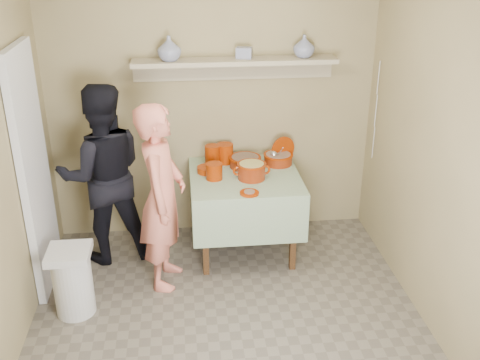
{
  "coord_description": "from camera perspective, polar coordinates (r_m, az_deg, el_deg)",
  "views": [
    {
      "loc": [
        -0.28,
        -3.26,
        2.75
      ],
      "look_at": [
        0.15,
        0.75,
        0.95
      ],
      "focal_mm": 42.0,
      "sensor_mm": 36.0,
      "label": 1
    }
  ],
  "objects": [
    {
      "name": "propped_lid",
      "position": [
        5.25,
        4.39,
        3.15
      ],
      "size": [
        0.23,
        0.11,
        0.24
      ],
      "primitive_type": "cylinder",
      "rotation": [
        1.53,
        0.0,
        0.38
      ],
      "color": "maroon",
      "rests_on": "serving_table"
    },
    {
      "name": "plate_stack_b",
      "position": [
        5.21,
        -1.53,
        2.72
      ],
      "size": [
        0.15,
        0.15,
        0.18
      ],
      "primitive_type": "cylinder",
      "color": "maroon",
      "rests_on": "serving_table"
    },
    {
      "name": "cazuela_meat_a",
      "position": [
        5.13,
        0.52,
        1.97
      ],
      "size": [
        0.3,
        0.3,
        0.1
      ],
      "color": "#671C0A",
      "rests_on": "serving_table"
    },
    {
      "name": "person_cook",
      "position": [
        4.56,
        -7.91,
        -1.76
      ],
      "size": [
        0.46,
        0.63,
        1.57
      ],
      "primitive_type": "imported",
      "rotation": [
        0.0,
        0.0,
        1.41
      ],
      "color": "#DE7360",
      "rests_on": "ground"
    },
    {
      "name": "front_plate",
      "position": [
        4.62,
        0.96,
        -1.3
      ],
      "size": [
        0.16,
        0.16,
        0.03
      ],
      "color": "maroon",
      "rests_on": "serving_table"
    },
    {
      "name": "bowl_stack",
      "position": [
        4.87,
        -2.64,
        0.88
      ],
      "size": [
        0.14,
        0.14,
        0.14
      ],
      "primitive_type": "cylinder",
      "color": "maroon",
      "rests_on": "serving_table"
    },
    {
      "name": "cazuela_rice",
      "position": [
        4.87,
        1.19,
        1.06
      ],
      "size": [
        0.33,
        0.25,
        0.14
      ],
      "color": "#671C0A",
      "rests_on": "serving_table"
    },
    {
      "name": "electrical_cord",
      "position": [
        5.27,
        13.64,
        6.85
      ],
      "size": [
        0.01,
        0.05,
        0.9
      ],
      "color": "silver",
      "rests_on": "wall_shelf"
    },
    {
      "name": "vase_left",
      "position": [
        4.95,
        -7.2,
        13.12
      ],
      "size": [
        0.29,
        0.29,
        0.21
      ],
      "primitive_type": "imported",
      "rotation": [
        0.0,
        0.0,
        0.81
      ],
      "color": "navy",
      "rests_on": "wall_shelf"
    },
    {
      "name": "ladle",
      "position": [
        5.15,
        3.51,
        2.64
      ],
      "size": [
        0.08,
        0.26,
        0.19
      ],
      "color": "silver",
      "rests_on": "cazuela_meat_b"
    },
    {
      "name": "trash_bin",
      "position": [
        4.56,
        -16.63,
        -9.81
      ],
      "size": [
        0.32,
        0.32,
        0.56
      ],
      "color": "silver",
      "rests_on": "ground"
    },
    {
      "name": "ceramic_box",
      "position": [
        5.02,
        0.42,
        12.79
      ],
      "size": [
        0.16,
        0.13,
        0.1
      ],
      "primitive_type": "cube",
      "rotation": [
        0.0,
        0.0,
        -0.25
      ],
      "color": "navy",
      "rests_on": "wall_shelf"
    },
    {
      "name": "ground",
      "position": [
        4.27,
        -0.95,
        -16.0
      ],
      "size": [
        3.5,
        3.5,
        0.0
      ],
      "primitive_type": "plane",
      "color": "#655C4F",
      "rests_on": "ground"
    },
    {
      "name": "wall_shelf",
      "position": [
        5.05,
        -0.55,
        11.76
      ],
      "size": [
        1.8,
        0.25,
        0.21
      ],
      "color": "tan",
      "rests_on": "room_shell"
    },
    {
      "name": "cazuela_meat_b",
      "position": [
        5.21,
        3.9,
        2.24
      ],
      "size": [
        0.28,
        0.28,
        0.1
      ],
      "color": "#671C0A",
      "rests_on": "serving_table"
    },
    {
      "name": "empty_bowl",
      "position": [
        5.03,
        -3.35,
        1.07
      ],
      "size": [
        0.18,
        0.18,
        0.05
      ],
      "primitive_type": "cylinder",
      "color": "maroon",
      "rests_on": "serving_table"
    },
    {
      "name": "tile_panel",
      "position": [
        4.71,
        -20.16,
        0.68
      ],
      "size": [
        0.06,
        0.7,
        2.0
      ],
      "primitive_type": "cube",
      "color": "silver",
      "rests_on": "ground"
    },
    {
      "name": "person_helper",
      "position": [
        5.01,
        -13.73,
        0.53
      ],
      "size": [
        0.89,
        0.76,
        1.62
      ],
      "primitive_type": "imported",
      "rotation": [
        0.0,
        0.0,
        -2.93
      ],
      "color": "black",
      "rests_on": "ground"
    },
    {
      "name": "room_shell",
      "position": [
        3.46,
        -1.14,
        4.83
      ],
      "size": [
        3.04,
        3.54,
        2.62
      ],
      "color": "#95865B",
      "rests_on": "ground"
    },
    {
      "name": "vase_right",
      "position": [
        5.09,
        6.53,
        13.36
      ],
      "size": [
        0.21,
        0.21,
        0.2
      ],
      "primitive_type": "imported",
      "rotation": [
        0.0,
        0.0,
        0.1
      ],
      "color": "navy",
      "rests_on": "wall_shelf"
    },
    {
      "name": "serving_table",
      "position": [
        5.03,
        0.48,
        -0.7
      ],
      "size": [
        0.97,
        0.97,
        0.76
      ],
      "color": "#4C2D16",
      "rests_on": "ground"
    },
    {
      "name": "plate_stack_a",
      "position": [
        5.18,
        -2.83,
        2.54
      ],
      "size": [
        0.14,
        0.14,
        0.19
      ],
      "primitive_type": "cylinder",
      "color": "maroon",
      "rests_on": "serving_table"
    }
  ]
}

